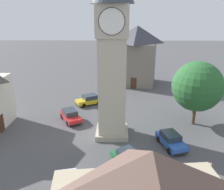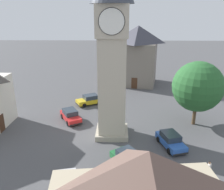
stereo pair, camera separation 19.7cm
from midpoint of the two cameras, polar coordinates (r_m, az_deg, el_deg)
name	(u,v)px [view 1 (the left image)]	position (r m, az deg, el deg)	size (l,w,h in m)	color
ground_plane	(112,134)	(28.37, -0.20, -9.39)	(200.00, 200.00, 0.00)	#4C4C4F
clock_tower	(112,30)	(24.98, -0.23, 15.39)	(4.44, 4.44, 20.41)	#A59C89
car_blue_kerb	(90,100)	(37.05, -5.56, -1.15)	(4.43, 3.47, 1.53)	gold
car_silver_kerb	(130,159)	(22.72, 4.03, -15.15)	(3.76, 4.35, 1.53)	#236B38
car_red_corner	(70,115)	(31.85, -10.15, -4.85)	(3.48, 4.43, 1.53)	red
car_white_side	(67,187)	(20.08, -11.02, -20.82)	(2.55, 4.40, 1.53)	silver
car_black_far	(171,140)	(26.41, 13.69, -10.42)	(2.77, 4.44, 1.53)	#2D5BB7
pedestrian	(209,168)	(22.75, 22.01, -15.89)	(0.44, 0.41, 1.69)	black
tree	(197,86)	(30.83, 19.58, 1.95)	(6.18, 6.18, 8.12)	brown
building_corner_back	(137,55)	(47.31, 5.85, 9.55)	(8.79, 9.17, 11.28)	slate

